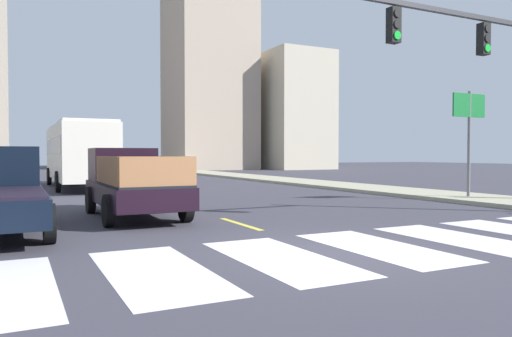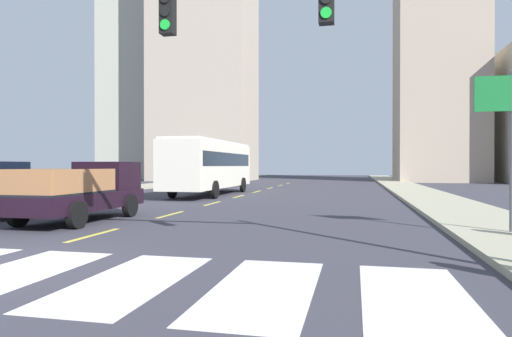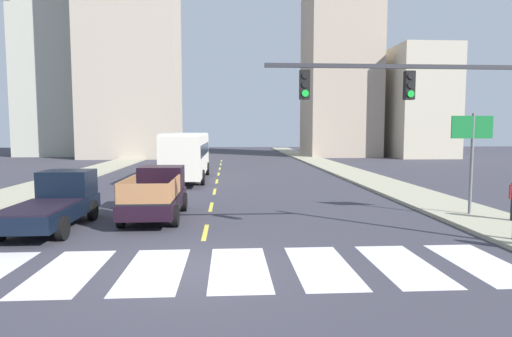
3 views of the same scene
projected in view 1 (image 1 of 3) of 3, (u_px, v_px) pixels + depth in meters
ground_plane at (332, 252)px, 8.76m from camera, size 160.00×160.00×0.00m
sidewalk_right at (304, 182)px, 29.63m from camera, size 3.22×110.00×0.15m
crosswalk_stripe_2 at (156, 271)px, 7.33m from camera, size 1.49×3.68×0.01m
crosswalk_stripe_3 at (280, 258)px, 8.28m from camera, size 1.49×3.68×0.01m
crosswalk_stripe_4 at (379, 247)px, 9.24m from camera, size 1.49×3.68×0.01m
crosswalk_stripe_5 at (459, 238)px, 10.20m from camera, size 1.49×3.68×0.01m
lane_dash_0 at (240, 224)px, 12.34m from camera, size 0.16×2.40×0.01m
lane_dash_1 at (180, 205)px, 16.82m from camera, size 0.16×2.40×0.01m
lane_dash_2 at (145, 195)px, 21.29m from camera, size 0.16×2.40×0.01m
lane_dash_3 at (123, 188)px, 25.77m from camera, size 0.16×2.40×0.01m
lane_dash_4 at (107, 183)px, 30.25m from camera, size 0.16×2.40×0.01m
lane_dash_5 at (95, 179)px, 34.72m from camera, size 0.16×2.40×0.01m
lane_dash_6 at (86, 176)px, 39.20m from camera, size 0.16×2.40×0.01m
lane_dash_7 at (78, 174)px, 43.67m from camera, size 0.16×2.40×0.01m
pickup_stakebed at (131, 183)px, 13.99m from camera, size 2.18×5.20×1.96m
city_bus at (78, 151)px, 25.64m from camera, size 2.72×10.80×3.32m
traffic_signal_gantry at (509, 68)px, 13.48m from camera, size 7.91×0.27×6.00m
direction_sign_green at (469, 121)px, 18.65m from camera, size 1.70×0.12×4.20m
block_low_left at (289, 112)px, 60.58m from camera, size 7.42×10.56×14.17m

